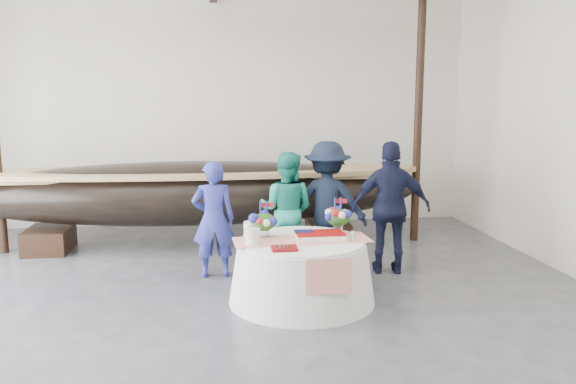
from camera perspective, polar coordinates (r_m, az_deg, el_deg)
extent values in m
cube|color=#3D3D42|center=(5.86, -7.09, -15.93)|extent=(10.00, 12.00, 0.01)
cube|color=silver|center=(11.30, -7.35, 8.07)|extent=(10.00, 0.02, 4.50)
cylinder|color=black|center=(10.09, 13.10, 7.75)|extent=(0.14, 0.14, 4.50)
cube|color=black|center=(10.15, -23.10, -4.48)|extent=(0.69, 0.88, 0.39)
cube|color=black|center=(9.93, 4.07, -4.03)|extent=(0.69, 0.88, 0.39)
ellipsoid|color=black|center=(9.61, -9.78, -0.12)|extent=(7.85, 1.57, 1.08)
cube|color=#9E7A4C|center=(9.57, -9.83, 1.62)|extent=(6.28, 1.03, 0.06)
cone|color=white|center=(7.07, 1.41, -8.09)|extent=(1.82, 1.82, 0.75)
cylinder|color=white|center=(6.96, 1.42, -5.05)|extent=(1.55, 1.55, 0.04)
cube|color=red|center=(6.96, 1.42, -4.87)|extent=(1.72, 0.65, 0.01)
cube|color=white|center=(7.01, 3.23, -4.50)|extent=(0.60, 0.40, 0.07)
cylinder|color=white|center=(6.73, -3.61, -4.55)|extent=(0.18, 0.18, 0.19)
cylinder|color=white|center=(7.18, -3.81, -3.72)|extent=(0.18, 0.18, 0.18)
cube|color=#690A09|center=(6.52, -0.37, -5.74)|extent=(0.30, 0.24, 0.03)
cone|color=silver|center=(6.94, 6.65, -4.47)|extent=(0.09, 0.09, 0.12)
imported|color=navy|center=(7.97, -7.58, -2.77)|extent=(0.62, 0.43, 1.66)
imported|color=#1D987E|center=(8.38, -0.15, -1.81)|extent=(1.04, 0.94, 1.74)
imported|color=black|center=(8.51, 3.98, -1.17)|extent=(1.35, 0.97, 1.88)
imported|color=black|center=(8.20, 10.41, -1.59)|extent=(1.19, 0.66, 1.92)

